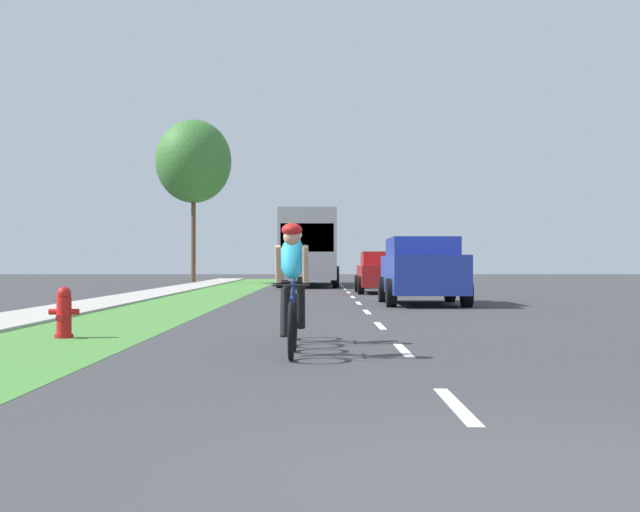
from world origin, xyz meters
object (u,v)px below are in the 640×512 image
suv_blue (420,269)px  sedan_red (381,272)px  bus_silver (306,245)px  street_tree_far (191,162)px  cyclist_trailing (291,285)px  fire_hydrant_red (61,313)px  cyclist_lead (290,288)px

suv_blue → sedan_red: 8.73m
bus_silver → street_tree_far: size_ratio=1.31×
cyclist_trailing → sedan_red: size_ratio=0.40×
sedan_red → street_tree_far: bearing=121.5°
fire_hydrant_red → suv_blue: size_ratio=0.16×
fire_hydrant_red → sedan_red: (6.12, 19.22, 0.40)m
street_tree_far → suv_blue: bearing=-68.0°
sedan_red → cyclist_lead: bearing=-96.9°
fire_hydrant_red → street_tree_far: bearing=95.1°
fire_hydrant_red → sedan_red: bearing=72.3°
cyclist_lead → cyclist_trailing: 1.78m
bus_silver → cyclist_lead: bearing=-89.6°
fire_hydrant_red → sedan_red: 20.17m
fire_hydrant_red → cyclist_trailing: cyclist_trailing is taller
cyclist_trailing → bus_silver: bearing=90.3°
suv_blue → cyclist_trailing: bearing=-105.4°
cyclist_lead → bus_silver: 32.17m
sedan_red → bus_silver: size_ratio=0.37×
fire_hydrant_red → cyclist_lead: cyclist_lead is taller
sedan_red → fire_hydrant_red: bearing=-107.7°
cyclist_lead → suv_blue: (3.07, 13.04, 0.14)m
sedan_red → street_tree_far: size_ratio=0.49×
suv_blue → cyclist_lead: bearing=-103.3°
bus_silver → suv_blue: bearing=-80.2°
bus_silver → fire_hydrant_red: bearing=-96.3°
cyclist_trailing → suv_blue: suv_blue is taller
sedan_red → bus_silver: 10.84m
cyclist_trailing → sedan_red: bearing=82.3°
fire_hydrant_red → suv_blue: 12.38m
sedan_red → bus_silver: (-2.87, 10.38, 1.21)m
cyclist_trailing → suv_blue: bearing=74.6°
fire_hydrant_red → cyclist_trailing: size_ratio=0.44×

